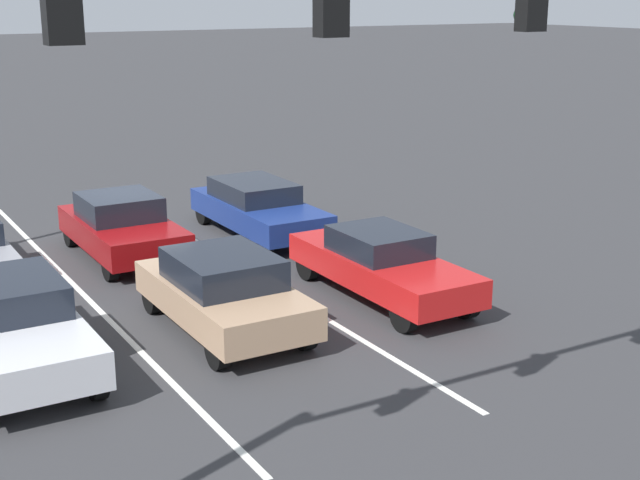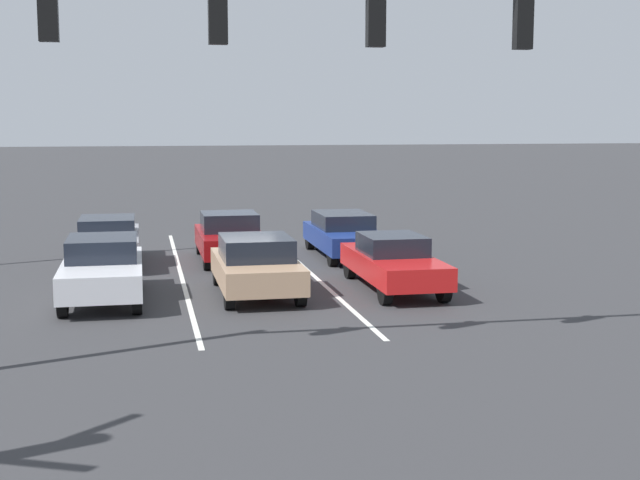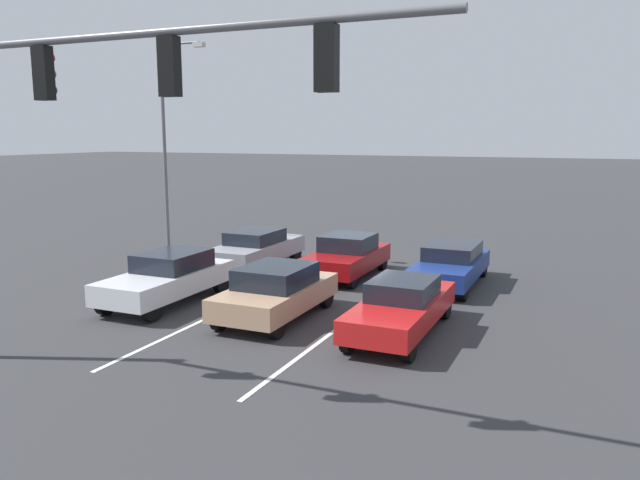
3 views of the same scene
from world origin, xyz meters
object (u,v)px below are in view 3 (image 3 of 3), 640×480
at_px(car_tan_midlane_front, 276,291).
at_px(car_silver_rightlane_front, 168,277).
at_px(traffic_signal_gantry, 17,111).
at_px(car_gray_rightlane_second, 256,248).
at_px(car_maroon_midlane_second, 347,256).
at_px(street_lamp_right_shoulder, 168,136).
at_px(car_navy_leftlane_second, 451,264).
at_px(car_red_leftlane_front, 402,306).

distance_m(car_tan_midlane_front, car_silver_rightlane_front, 3.71).
relative_size(car_silver_rightlane_front, traffic_signal_gantry, 0.36).
distance_m(car_tan_midlane_front, car_gray_rightlane_second, 6.67).
height_order(car_silver_rightlane_front, car_maroon_midlane_second, car_silver_rightlane_front).
distance_m(car_gray_rightlane_second, street_lamp_right_shoulder, 5.82).
xyz_separation_m(car_silver_rightlane_front, car_gray_rightlane_second, (0.05, -5.39, -0.03)).
bearing_deg(car_silver_rightlane_front, car_navy_leftlane_second, -142.30).
bearing_deg(car_tan_midlane_front, car_navy_leftlane_second, -121.80).
bearing_deg(car_maroon_midlane_second, car_tan_midlane_front, 91.03).
bearing_deg(car_gray_rightlane_second, street_lamp_right_shoulder, -3.84).
height_order(car_tan_midlane_front, traffic_signal_gantry, traffic_signal_gantry).
bearing_deg(street_lamp_right_shoulder, car_navy_leftlane_second, 179.77).
relative_size(traffic_signal_gantry, street_lamp_right_shoulder, 1.49).
bearing_deg(traffic_signal_gantry, car_tan_midlane_front, -109.32).
relative_size(car_tan_midlane_front, car_maroon_midlane_second, 0.99).
bearing_deg(car_gray_rightlane_second, car_maroon_midlane_second, -179.42).
height_order(car_gray_rightlane_second, traffic_signal_gantry, traffic_signal_gantry).
distance_m(car_silver_rightlane_front, car_gray_rightlane_second, 5.39).
distance_m(car_red_leftlane_front, car_silver_rightlane_front, 7.24).
relative_size(car_red_leftlane_front, car_silver_rightlane_front, 1.04).
height_order(car_red_leftlane_front, traffic_signal_gantry, traffic_signal_gantry).
distance_m(car_maroon_midlane_second, traffic_signal_gantry, 12.72).
height_order(car_red_leftlane_front, car_gray_rightlane_second, car_gray_rightlane_second).
bearing_deg(car_silver_rightlane_front, traffic_signal_gantry, 104.10).
bearing_deg(car_red_leftlane_front, traffic_signal_gantry, 47.41).
xyz_separation_m(car_maroon_midlane_second, car_navy_leftlane_second, (-3.66, -0.19, -0.02)).
height_order(car_silver_rightlane_front, street_lamp_right_shoulder, street_lamp_right_shoulder).
bearing_deg(car_silver_rightlane_front, car_red_leftlane_front, 179.56).
height_order(car_navy_leftlane_second, street_lamp_right_shoulder, street_lamp_right_shoulder).
relative_size(car_tan_midlane_front, traffic_signal_gantry, 0.33).
relative_size(car_navy_leftlane_second, traffic_signal_gantry, 0.37).
bearing_deg(car_navy_leftlane_second, car_silver_rightlane_front, 37.70).
bearing_deg(traffic_signal_gantry, car_gray_rightlane_second, -82.09).
bearing_deg(car_maroon_midlane_second, car_gray_rightlane_second, 0.58).
bearing_deg(car_navy_leftlane_second, car_gray_rightlane_second, 1.78).
distance_m(car_gray_rightlane_second, car_navy_leftlane_second, 7.32).
distance_m(car_red_leftlane_front, traffic_signal_gantry, 9.62).
height_order(car_silver_rightlane_front, traffic_signal_gantry, traffic_signal_gantry).
xyz_separation_m(car_tan_midlane_front, traffic_signal_gantry, (2.14, 6.11, 4.66)).
bearing_deg(car_silver_rightlane_front, car_maroon_midlane_second, -123.63).
bearing_deg(car_navy_leftlane_second, car_maroon_midlane_second, 2.98).
bearing_deg(car_gray_rightlane_second, traffic_signal_gantry, 97.91).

